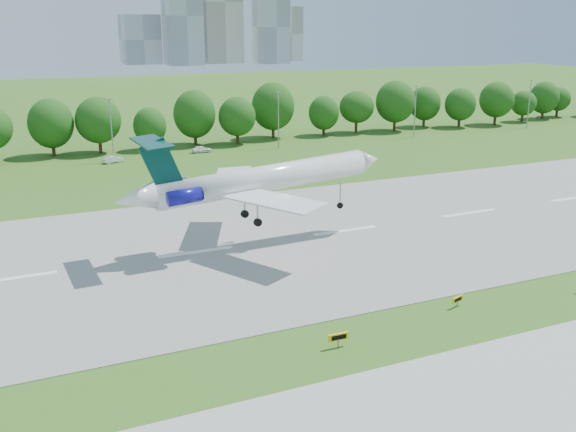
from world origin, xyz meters
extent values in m
plane|color=#2D5717|center=(0.00, 0.00, 0.00)|extent=(600.00, 600.00, 0.00)
cube|color=gray|center=(0.00, 25.00, 0.04)|extent=(400.00, 45.00, 0.08)
cylinder|color=#382314|center=(-20.00, 92.00, 1.80)|extent=(0.70, 0.70, 3.60)
sphere|color=#163F0F|center=(-20.00, 92.00, 6.20)|extent=(8.40, 8.40, 8.40)
cylinder|color=#382314|center=(20.00, 92.00, 1.80)|extent=(0.70, 0.70, 3.60)
sphere|color=#163F0F|center=(20.00, 92.00, 6.20)|extent=(8.40, 8.40, 8.40)
cylinder|color=#382314|center=(60.00, 92.00, 1.80)|extent=(0.70, 0.70, 3.60)
sphere|color=#163F0F|center=(60.00, 92.00, 6.20)|extent=(8.40, 8.40, 8.40)
cylinder|color=#382314|center=(100.00, 92.00, 1.80)|extent=(0.70, 0.70, 3.60)
sphere|color=#163F0F|center=(100.00, 92.00, 6.20)|extent=(8.40, 8.40, 8.40)
cylinder|color=gray|center=(-20.00, 82.00, 6.00)|extent=(0.24, 0.24, 12.00)
cube|color=gray|center=(-20.00, 82.00, 12.10)|extent=(0.90, 0.25, 0.18)
cylinder|color=gray|center=(15.00, 82.00, 6.00)|extent=(0.24, 0.24, 12.00)
cube|color=gray|center=(15.00, 82.00, 12.10)|extent=(0.90, 0.25, 0.18)
cylinder|color=gray|center=(50.00, 82.00, 6.00)|extent=(0.24, 0.24, 12.00)
cube|color=gray|center=(50.00, 82.00, 12.10)|extent=(0.90, 0.25, 0.18)
cylinder|color=gray|center=(85.00, 82.00, 6.00)|extent=(0.24, 0.24, 12.00)
cube|color=gray|center=(85.00, 82.00, 12.10)|extent=(0.90, 0.25, 0.18)
cube|color=#B2B2B7|center=(75.00, 380.00, 31.00)|extent=(22.00, 22.00, 62.00)
cube|color=beige|center=(105.00, 395.00, 40.00)|extent=(26.00, 26.00, 80.00)
cube|color=#B2B2B7|center=(135.00, 375.00, 24.00)|extent=(20.00, 20.00, 48.00)
cube|color=beige|center=(158.00, 400.00, 19.00)|extent=(18.00, 18.00, 38.00)
cube|color=#B2B2B7|center=(52.00, 405.00, 16.00)|extent=(24.00, 24.00, 32.00)
cylinder|color=white|center=(-11.26, 25.00, 8.10)|extent=(26.88, 4.29, 4.72)
cone|color=white|center=(3.46, 25.65, 8.99)|extent=(3.16, 3.24, 3.27)
cone|color=white|center=(-26.69, 24.32, 7.51)|extent=(4.57, 3.30, 3.36)
cube|color=white|center=(-12.58, 18.72, 7.11)|extent=(9.28, 12.29, 0.49)
cube|color=white|center=(-13.13, 31.14, 7.11)|extent=(8.52, 12.36, 0.49)
cube|color=#043434|center=(-23.68, 24.45, 11.03)|extent=(4.77, 0.65, 6.06)
cube|color=#043434|center=(-24.56, 24.41, 13.55)|extent=(3.22, 8.55, 0.37)
cylinder|color=navy|center=(-21.80, 22.22, 7.72)|extent=(3.89, 1.85, 1.91)
cylinder|color=navy|center=(-22.01, 26.84, 7.72)|extent=(3.89, 1.85, 1.91)
cylinder|color=gray|center=(-0.62, 25.47, 4.99)|extent=(0.18, 0.18, 3.11)
cylinder|color=black|center=(-0.62, 25.47, 3.43)|extent=(0.81, 0.30, 0.80)
cylinder|color=gray|center=(-12.95, 22.97, 4.99)|extent=(0.21, 0.21, 3.11)
cylinder|color=black|center=(-12.95, 22.97, 3.43)|extent=(0.99, 0.44, 0.98)
cylinder|color=gray|center=(-13.12, 26.87, 4.99)|extent=(0.21, 0.21, 3.11)
cylinder|color=black|center=(-13.12, 26.87, 3.43)|extent=(0.99, 0.44, 0.98)
cube|color=gray|center=(-1.54, 0.28, 0.33)|extent=(0.12, 0.12, 0.67)
cube|color=yellow|center=(-1.54, 0.28, 0.81)|extent=(1.51, 0.61, 0.52)
cube|color=black|center=(-1.51, 0.18, 0.81)|extent=(1.10, 0.35, 0.33)
cube|color=gray|center=(-15.66, -2.12, 0.40)|extent=(0.12, 0.12, 0.79)
cube|color=yellow|center=(-15.66, -2.12, 0.96)|extent=(1.82, 0.25, 0.62)
cube|color=black|center=(-15.67, -2.24, 0.96)|extent=(1.36, 0.05, 0.40)
imported|color=silver|center=(-20.33, 81.17, 0.67)|extent=(4.30, 2.91, 1.34)
imported|color=white|center=(-1.61, 84.16, 0.69)|extent=(4.07, 1.71, 1.37)
camera|label=1|loc=(-38.96, -44.19, 25.76)|focal=40.00mm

